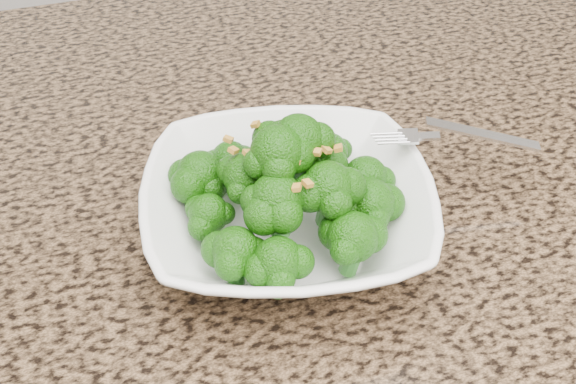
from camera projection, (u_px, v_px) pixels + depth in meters
name	position (u px, v px, depth m)	size (l,w,h in m)	color
granite_counter	(150.00, 260.00, 0.62)	(1.64, 1.04, 0.03)	brown
bowl	(288.00, 211.00, 0.60)	(0.24, 0.24, 0.06)	white
broccoli_pile	(288.00, 147.00, 0.56)	(0.21, 0.21, 0.07)	#1B5D0A
garlic_topping	(288.00, 103.00, 0.54)	(0.13, 0.13, 0.01)	gold
fork	(431.00, 136.00, 0.63)	(0.17, 0.03, 0.01)	silver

